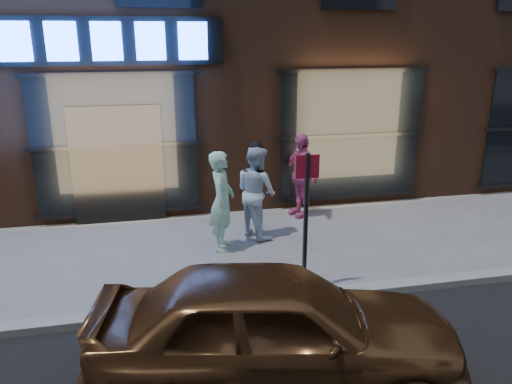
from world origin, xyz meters
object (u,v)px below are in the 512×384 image
man_bowtie (222,201)px  sign_post (306,210)px  man_cap (256,191)px  gold_sedan (276,327)px  passerby (301,175)px

man_bowtie → sign_post: (0.98, -1.80, 0.39)m
sign_post → man_bowtie: bearing=121.5°
man_bowtie → sign_post: 2.08m
man_cap → sign_post: 2.32m
gold_sedan → passerby: bearing=-9.2°
passerby → man_cap: bearing=-70.5°
gold_sedan → sign_post: size_ratio=1.89×
man_bowtie → passerby: size_ratio=1.02×
man_cap → gold_sedan: bearing=144.1°
man_bowtie → man_cap: (0.73, 0.48, -0.02)m
man_bowtie → gold_sedan: (0.04, -3.73, -0.22)m
gold_sedan → sign_post: sign_post is taller
man_bowtie → gold_sedan: 3.73m
passerby → gold_sedan: size_ratio=0.44×
gold_sedan → sign_post: (0.94, 1.93, 0.60)m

